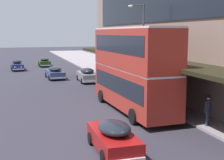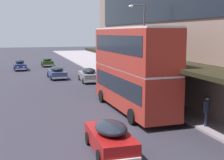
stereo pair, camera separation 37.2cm
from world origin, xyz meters
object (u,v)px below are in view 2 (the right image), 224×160
object	(u,v)px
street_lamp	(142,44)
sedan_lead_near	(47,62)
transit_bus_kerbside_front	(132,67)
sedan_trailing_mid	(89,75)
sedan_oncoming_rear	(110,137)
sedan_lead_mid	(57,72)
pedestrian_at_kerb	(207,109)
sedan_oncoming_front	(20,65)

from	to	relation	value
street_lamp	sedan_lead_near	bearing A→B (deg)	101.49
transit_bus_kerbside_front	sedan_trailing_mid	bearing A→B (deg)	90.21
sedan_lead_near	street_lamp	world-z (taller)	street_lamp
sedan_oncoming_rear	sedan_trailing_mid	xyz separation A→B (m)	(3.67, 21.52, 0.04)
sedan_oncoming_rear	street_lamp	world-z (taller)	street_lamp
sedan_lead_mid	transit_bus_kerbside_front	bearing A→B (deg)	-79.68
sedan_lead_mid	pedestrian_at_kerb	xyz separation A→B (m)	(6.09, -23.30, 0.42)
pedestrian_at_kerb	sedan_lead_near	bearing A→B (deg)	98.83
sedan_oncoming_front	sedan_trailing_mid	distance (m)	16.24
sedan_oncoming_front	sedan_oncoming_rear	bearing A→B (deg)	-83.75
sedan_lead_mid	pedestrian_at_kerb	world-z (taller)	pedestrian_at_kerb
sedan_oncoming_front	sedan_lead_mid	world-z (taller)	sedan_oncoming_front
transit_bus_kerbside_front	sedan_lead_near	world-z (taller)	transit_bus_kerbside_front
sedan_trailing_mid	sedan_lead_near	bearing A→B (deg)	99.41
pedestrian_at_kerb	sedan_oncoming_front	bearing A→B (deg)	107.11
sedan_trailing_mid	pedestrian_at_kerb	distance (m)	19.80
sedan_lead_near	pedestrian_at_kerb	distance (m)	38.72
transit_bus_kerbside_front	sedan_trailing_mid	size ratio (longest dim) A/B	2.09
sedan_trailing_mid	sedan_oncoming_rear	bearing A→B (deg)	-99.68
sedan_trailing_mid	sedan_lead_near	size ratio (longest dim) A/B	0.98
sedan_lead_mid	street_lamp	bearing A→B (deg)	-66.27
transit_bus_kerbside_front	pedestrian_at_kerb	world-z (taller)	transit_bus_kerbside_front
street_lamp	sedan_trailing_mid	bearing A→B (deg)	105.40
transit_bus_kerbside_front	pedestrian_at_kerb	size ratio (longest dim) A/B	5.56
sedan_oncoming_front	street_lamp	xyz separation A→B (m)	(10.28, -24.11, 3.89)
sedan_lead_near	street_lamp	size ratio (longest dim) A/B	0.63
sedan_oncoming_front	sedan_lead_mid	bearing A→B (deg)	-67.71
sedan_oncoming_front	pedestrian_at_kerb	size ratio (longest dim) A/B	2.62
sedan_trailing_mid	pedestrian_at_kerb	size ratio (longest dim) A/B	2.66
transit_bus_kerbside_front	sedan_oncoming_front	bearing A→B (deg)	104.92
sedan_trailing_mid	sedan_lead_near	world-z (taller)	sedan_trailing_mid
sedan_lead_mid	sedan_lead_near	world-z (taller)	sedan_lead_mid
transit_bus_kerbside_front	sedan_trailing_mid	xyz separation A→B (m)	(-0.05, 14.35, -2.46)
transit_bus_kerbside_front	street_lamp	bearing A→B (deg)	60.16
pedestrian_at_kerb	sedan_oncoming_rear	bearing A→B (deg)	-163.52
sedan_lead_near	street_lamp	distance (m)	29.28
sedan_oncoming_rear	pedestrian_at_kerb	xyz separation A→B (m)	(6.52, 1.93, 0.42)
sedan_oncoming_front	sedan_lead_near	distance (m)	6.24
transit_bus_kerbside_front	sedan_oncoming_rear	distance (m)	8.45
sedan_oncoming_front	sedan_oncoming_rear	distance (m)	36.08
pedestrian_at_kerb	street_lamp	size ratio (longest dim) A/B	0.23
transit_bus_kerbside_front	sedan_oncoming_front	xyz separation A→B (m)	(-7.65, 28.70, -2.45)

